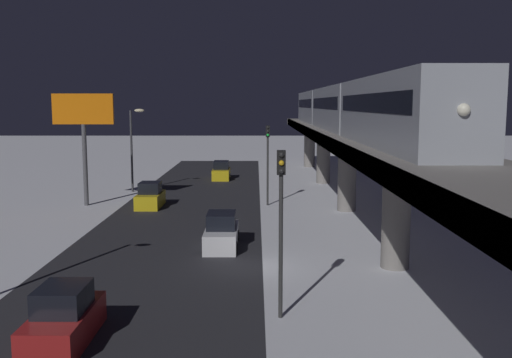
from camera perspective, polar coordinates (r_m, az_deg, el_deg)
ground_plane at (r=29.06m, az=-0.86°, el=-8.74°), size 240.00×240.00×0.00m
avenue_asphalt at (r=29.51m, az=-10.20°, el=-8.59°), size 11.00×108.18×0.01m
elevated_railway at (r=28.87m, az=13.68°, el=1.51°), size 5.00×108.18×6.03m
subway_train at (r=47.44m, az=8.45°, el=7.02°), size 2.94×55.47×3.40m
sedan_white at (r=32.99m, az=-3.44°, el=-5.37°), size 1.91×4.62×1.97m
sedan_yellow at (r=62.52m, az=-3.45°, el=0.72°), size 1.80×4.19×1.97m
sedan_red at (r=21.28m, az=-18.48°, el=-13.02°), size 1.80×4.26×1.97m
sedan_yellow_2 at (r=46.31m, az=-10.42°, el=-1.75°), size 1.80×4.08×1.97m
traffic_light_near at (r=21.49m, az=2.49°, el=-3.02°), size 0.32×0.44×6.40m
traffic_light_mid at (r=45.88m, az=1.17°, el=2.56°), size 0.32×0.44×6.40m
commercial_billboard at (r=47.63m, az=-16.70°, el=5.60°), size 4.80×0.36×8.90m
street_lamp_far at (r=54.19m, az=-12.00°, el=3.81°), size 1.35×0.44×7.65m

